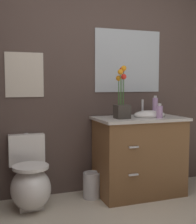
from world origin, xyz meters
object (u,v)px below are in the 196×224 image
Objects in this scene: flower_vase at (122,102)px; trash_bin at (92,185)px; vanity_cabinet at (139,155)px; lotion_bottle at (160,112)px; wall_poster at (24,75)px; toilet at (30,183)px; wall_mirror at (128,61)px; soap_bottle at (155,106)px.

flower_vase is 1.98× the size of trash_bin.
trash_bin is at bearing 173.50° from vanity_cabinet.
wall_poster is (-1.31, 0.44, 0.38)m from lotion_bottle.
toilet is at bearing 178.70° from vanity_cabinet.
lotion_bottle is 1.43m from wall_poster.
vanity_cabinet is 3.74× the size of trash_bin.
wall_mirror reaches higher than trash_bin.
soap_bottle is 1.12m from trash_bin.
wall_mirror reaches higher than vanity_cabinet.
wall_poster reaches higher than lotion_bottle.
wall_mirror reaches higher than lotion_bottle.
soap_bottle is (0.48, 0.16, -0.07)m from flower_vase.
lotion_bottle is 0.19× the size of wall_mirror.
wall_mirror is at bearing 90.54° from vanity_cabinet.
toilet is 1.20m from flower_vase.
lotion_bottle is (0.15, -0.15, 0.48)m from vanity_cabinet.
soap_bottle is at bearing 23.30° from vanity_cabinet.
vanity_cabinet is at bearing 12.10° from flower_vase.
toilet is at bearing -166.99° from wall_mirror.
trash_bin is 1.33m from wall_poster.
toilet is 1.69m from wall_mirror.
wall_poster is at bearing 90.00° from toilet.
wall_mirror is (-0.25, 0.19, 0.51)m from soap_bottle.
vanity_cabinet reaches higher than trash_bin.
wall_poster is at bearing 165.79° from vanity_cabinet.
wall_poster reaches higher than trash_bin.
flower_vase reaches higher than lotion_bottle.
lotion_bottle is (1.31, -0.18, 0.66)m from toilet.
soap_bottle is at bearing 69.08° from lotion_bottle.
lotion_bottle is 0.34× the size of wall_poster.
wall_poster is 1.17m from wall_mirror.
flower_vase is at bearing -161.94° from soap_bottle.
lotion_bottle is 0.72m from wall_mirror.
lotion_bottle is at bearing -110.92° from soap_bottle.
wall_poster reaches higher than soap_bottle.
soap_bottle is at bearing 18.06° from flower_vase.
flower_vase is 3.53× the size of lotion_bottle.
toilet is at bearing -90.00° from wall_poster.
wall_poster is (-1.16, 0.29, 0.85)m from vanity_cabinet.
trash_bin is 0.34× the size of wall_mirror.
flower_vase is 2.42× the size of soap_bottle.
vanity_cabinet is 0.58m from soap_bottle.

